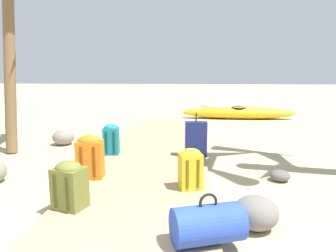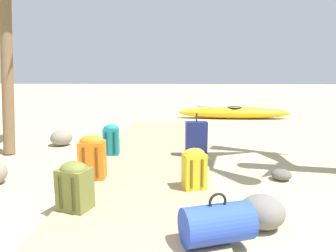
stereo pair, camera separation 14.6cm
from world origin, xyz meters
The scene contains 13 objects.
ground_plane centered at (0.00, 3.09, 0.00)m, with size 60.00×60.00×0.00m, color tan.
boardwalk centered at (0.00, 3.87, 0.04)m, with size 1.76×7.74×0.08m, color tan.
duffel_bag_blue centered at (0.76, 1.26, 0.25)m, with size 0.67×0.51×0.45m.
backpack_olive centered at (-0.66, 1.85, 0.35)m, with size 0.38×0.34×0.52m.
suitcase_navy centered at (0.71, 4.00, 0.38)m, with size 0.38×0.21×0.74m.
backpack_teal centered at (-0.76, 4.04, 0.36)m, with size 0.28×0.29×0.53m.
backpack_yellow centered at (0.62, 2.50, 0.35)m, with size 0.32×0.29×0.51m.
backpack_orange centered at (-0.74, 2.81, 0.39)m, with size 0.35×0.28×0.60m.
lounge_chair centered at (1.56, 9.63, 0.33)m, with size 1.10×1.65×0.79m.
kayak centered at (2.14, 8.76, 0.19)m, with size 3.56×0.72×0.38m.
rock_right_mid centered at (1.88, 3.07, 0.08)m, with size 0.28×0.28×0.15m, color #5B5651.
rock_right_near centered at (1.25, 1.68, 0.17)m, with size 0.42×0.44×0.33m, color slate.
rock_left_mid centered at (-2.00, 4.96, 0.16)m, with size 0.42×0.44×0.32m, color gray.
Camera 1 is at (0.60, -1.22, 1.53)m, focal length 33.52 mm.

